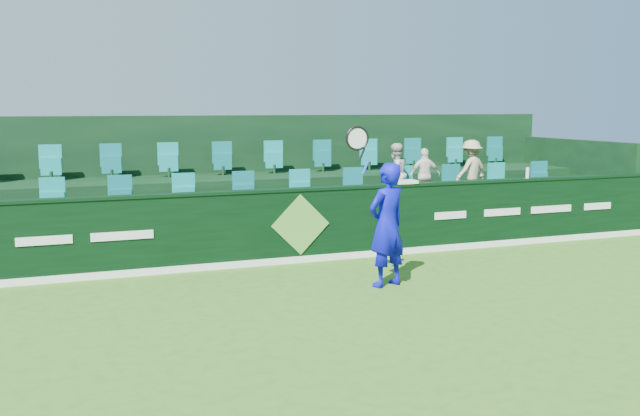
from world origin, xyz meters
name	(u,v)px	position (x,y,z in m)	size (l,w,h in m)	color
ground	(399,323)	(0.00, 0.00, 0.00)	(60.00, 60.00, 0.00)	#366F1A
sponsor_hoarding	(299,225)	(0.00, 4.00, 0.67)	(16.00, 0.25, 1.35)	black
stand_tier_front	(280,230)	(0.00, 5.10, 0.40)	(16.00, 2.00, 0.80)	black
stand_tier_back	(254,205)	(0.00, 7.00, 0.65)	(16.00, 1.80, 1.30)	black
stand_rear	(248,178)	(0.00, 7.44, 1.22)	(16.00, 4.10, 2.60)	black
seat_row_front	(274,192)	(0.00, 5.50, 1.10)	(13.50, 0.50, 0.60)	teal
seat_row_back	(250,161)	(0.00, 7.30, 1.60)	(13.50, 0.50, 0.60)	teal
tennis_player	(387,224)	(0.71, 1.83, 0.99)	(1.22, 0.67, 2.58)	#0B0DC1
spectator_left	(395,174)	(2.50, 5.12, 1.43)	(0.61, 0.48, 1.26)	beige
spectator_middle	(425,175)	(3.20, 5.12, 1.37)	(0.67, 0.28, 1.14)	white
spectator_right	(471,170)	(4.33, 5.12, 1.45)	(0.83, 0.48, 1.29)	tan
towel	(405,182)	(2.16, 4.00, 1.38)	(0.42, 0.27, 0.06)	white
drinks_bottle	(527,173)	(4.95, 4.00, 1.46)	(0.07, 0.07, 0.22)	silver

